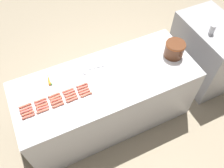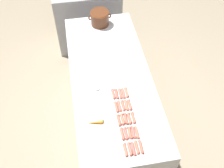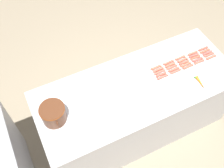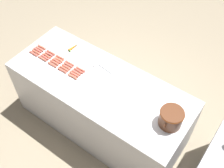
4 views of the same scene
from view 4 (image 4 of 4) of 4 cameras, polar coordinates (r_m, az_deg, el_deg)
ground_plane at (r=3.81m, az=-2.14°, el=-8.16°), size 20.00×20.00×0.00m
griddle_counter at (r=3.44m, az=-2.35°, el=-4.33°), size 0.87×2.14×0.88m
hot_dog_0 at (r=3.57m, az=-14.17°, el=7.34°), size 0.03×0.13×0.03m
hot_dog_1 at (r=3.47m, az=-12.37°, el=6.31°), size 0.03×0.13×0.03m
hot_dog_2 at (r=3.39m, az=-10.53°, el=5.35°), size 0.03×0.13×0.03m
hot_dog_3 at (r=3.30m, az=-8.63°, el=4.22°), size 0.03×0.13×0.03m
hot_dog_4 at (r=3.22m, az=-6.44°, el=3.03°), size 0.03×0.13×0.03m
hot_dog_5 at (r=3.55m, az=-14.60°, el=6.97°), size 0.03×0.13×0.03m
hot_dog_6 at (r=3.46m, az=-12.79°, el=6.00°), size 0.03×0.13×0.03m
hot_dog_7 at (r=3.37m, az=-10.88°, el=4.96°), size 0.03×0.13×0.03m
hot_dog_8 at (r=3.29m, az=-8.91°, el=3.88°), size 0.03×0.13×0.03m
hot_dog_9 at (r=3.21m, az=-6.87°, el=2.70°), size 0.03×0.13×0.03m
hot_dog_10 at (r=3.54m, az=-14.98°, el=6.71°), size 0.03×0.13×0.03m
hot_dog_11 at (r=3.44m, az=-13.18°, el=5.64°), size 0.03×0.13×0.03m
hot_dog_12 at (r=3.35m, az=-11.25°, el=4.64°), size 0.03×0.13×0.03m
hot_dog_13 at (r=3.27m, az=-9.34°, el=3.49°), size 0.03×0.13×0.03m
hot_dog_14 at (r=3.19m, az=-7.35°, el=2.33°), size 0.03×0.13×0.03m
hot_dog_15 at (r=3.52m, az=-15.28°, el=6.33°), size 0.03×0.13×0.03m
hot_dog_16 at (r=3.43m, az=-13.57°, el=5.33°), size 0.03×0.13×0.03m
hot_dog_17 at (r=3.34m, az=-11.69°, el=4.32°), size 0.03×0.13×0.03m
hot_dog_18 at (r=3.25m, az=-9.76°, el=3.14°), size 0.03×0.13×0.03m
hot_dog_19 at (r=3.18m, az=-7.74°, el=2.00°), size 0.03×0.13×0.03m
hot_dog_20 at (r=3.51m, az=-15.74°, el=5.99°), size 0.03×0.13×0.03m
hot_dog_21 at (r=3.42m, az=-14.02°, el=5.06°), size 0.03×0.13×0.03m
hot_dog_22 at (r=3.32m, az=-12.12°, el=3.90°), size 0.03×0.13×0.03m
hot_dog_23 at (r=3.24m, az=-10.17°, el=2.79°), size 0.03×0.13×0.03m
hot_dog_24 at (r=3.16m, az=-8.09°, el=1.56°), size 0.03×0.13×0.03m
bean_pot at (r=2.75m, az=12.00°, el=-6.67°), size 0.30×0.24×0.19m
serving_spoon at (r=3.24m, az=-2.70°, el=3.61°), size 0.08×0.27×0.02m
carrot at (r=3.49m, az=-7.84°, el=7.53°), size 0.18×0.05×0.03m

